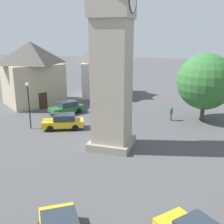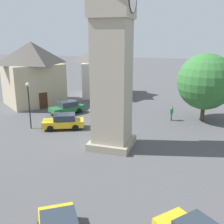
{
  "view_description": "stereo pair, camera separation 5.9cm",
  "coord_description": "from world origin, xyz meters",
  "px_view_note": "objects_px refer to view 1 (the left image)",
  "views": [
    {
      "loc": [
        -20.3,
        -6.43,
        9.03
      ],
      "look_at": [
        0.0,
        0.0,
        3.03
      ],
      "focal_mm": 43.05,
      "sensor_mm": 36.0,
      "label": 1
    },
    {
      "loc": [
        -20.28,
        -6.49,
        9.03
      ],
      "look_at": [
        0.0,
        0.0,
        3.03
      ],
      "focal_mm": 43.05,
      "sensor_mm": 36.0,
      "label": 2
    }
  ],
  "objects_px": {
    "car_blue_kerb": "(63,122)",
    "tree": "(205,82)",
    "building_corner_back": "(102,69)",
    "clock_tower": "(112,9)",
    "pedestrian": "(171,112)",
    "lamp_post": "(28,98)",
    "car_black_far": "(67,107)",
    "building_terrace_right": "(32,73)"
  },
  "relations": [
    {
      "from": "building_terrace_right",
      "to": "clock_tower",
      "type": "bearing_deg",
      "value": -126.82
    },
    {
      "from": "clock_tower",
      "to": "building_terrace_right",
      "type": "distance_m",
      "value": 19.73
    },
    {
      "from": "clock_tower",
      "to": "building_corner_back",
      "type": "height_order",
      "value": "clock_tower"
    },
    {
      "from": "tree",
      "to": "building_terrace_right",
      "type": "relative_size",
      "value": 0.75
    },
    {
      "from": "car_black_far",
      "to": "tree",
      "type": "relative_size",
      "value": 0.59
    },
    {
      "from": "car_black_far",
      "to": "building_terrace_right",
      "type": "distance_m",
      "value": 8.1
    },
    {
      "from": "car_blue_kerb",
      "to": "building_corner_back",
      "type": "relative_size",
      "value": 0.5
    },
    {
      "from": "car_blue_kerb",
      "to": "tree",
      "type": "relative_size",
      "value": 0.6
    },
    {
      "from": "clock_tower",
      "to": "pedestrian",
      "type": "height_order",
      "value": "clock_tower"
    },
    {
      "from": "tree",
      "to": "car_black_far",
      "type": "bearing_deg",
      "value": 97.85
    },
    {
      "from": "clock_tower",
      "to": "tree",
      "type": "relative_size",
      "value": 2.56
    },
    {
      "from": "car_blue_kerb",
      "to": "clock_tower",
      "type": "bearing_deg",
      "value": -115.0
    },
    {
      "from": "car_blue_kerb",
      "to": "tree",
      "type": "distance_m",
      "value": 15.67
    },
    {
      "from": "pedestrian",
      "to": "lamp_post",
      "type": "distance_m",
      "value": 15.25
    },
    {
      "from": "car_black_far",
      "to": "lamp_post",
      "type": "height_order",
      "value": "lamp_post"
    },
    {
      "from": "car_black_far",
      "to": "tree",
      "type": "xyz_separation_m",
      "value": [
        2.15,
        -15.63,
        3.59
      ]
    },
    {
      "from": "lamp_post",
      "to": "car_blue_kerb",
      "type": "bearing_deg",
      "value": -73.18
    },
    {
      "from": "pedestrian",
      "to": "car_blue_kerb",
      "type": "bearing_deg",
      "value": 121.23
    },
    {
      "from": "clock_tower",
      "to": "pedestrian",
      "type": "xyz_separation_m",
      "value": [
        8.95,
        -4.06,
        -10.02
      ]
    },
    {
      "from": "building_corner_back",
      "to": "tree",
      "type": "bearing_deg",
      "value": -121.76
    },
    {
      "from": "car_black_far",
      "to": "building_corner_back",
      "type": "height_order",
      "value": "building_corner_back"
    },
    {
      "from": "building_terrace_right",
      "to": "lamp_post",
      "type": "height_order",
      "value": "building_terrace_right"
    },
    {
      "from": "building_terrace_right",
      "to": "lamp_post",
      "type": "bearing_deg",
      "value": -148.88
    },
    {
      "from": "clock_tower",
      "to": "tree",
      "type": "distance_m",
      "value": 14.17
    },
    {
      "from": "building_corner_back",
      "to": "car_blue_kerb",
      "type": "bearing_deg",
      "value": -173.93
    },
    {
      "from": "clock_tower",
      "to": "car_blue_kerb",
      "type": "height_order",
      "value": "clock_tower"
    },
    {
      "from": "clock_tower",
      "to": "building_corner_back",
      "type": "relative_size",
      "value": 2.11
    },
    {
      "from": "tree",
      "to": "car_blue_kerb",
      "type": "bearing_deg",
      "value": 118.57
    },
    {
      "from": "clock_tower",
      "to": "lamp_post",
      "type": "bearing_deg",
      "value": 78.7
    },
    {
      "from": "tree",
      "to": "lamp_post",
      "type": "relative_size",
      "value": 1.57
    },
    {
      "from": "clock_tower",
      "to": "lamp_post",
      "type": "distance_m",
      "value": 12.27
    },
    {
      "from": "tree",
      "to": "building_terrace_right",
      "type": "xyz_separation_m",
      "value": [
        1.01,
        22.19,
        -0.05
      ]
    },
    {
      "from": "clock_tower",
      "to": "building_corner_back",
      "type": "xyz_separation_m",
      "value": [
        19.5,
        7.82,
        -6.92
      ]
    },
    {
      "from": "clock_tower",
      "to": "car_black_far",
      "type": "relative_size",
      "value": 4.34
    },
    {
      "from": "car_blue_kerb",
      "to": "building_corner_back",
      "type": "bearing_deg",
      "value": 6.07
    },
    {
      "from": "car_blue_kerb",
      "to": "building_terrace_right",
      "type": "distance_m",
      "value": 12.6
    },
    {
      "from": "building_corner_back",
      "to": "lamp_post",
      "type": "bearing_deg",
      "value": 175.36
    },
    {
      "from": "car_black_far",
      "to": "lamp_post",
      "type": "distance_m",
      "value": 6.64
    },
    {
      "from": "car_black_far",
      "to": "building_terrace_right",
      "type": "height_order",
      "value": "building_terrace_right"
    },
    {
      "from": "car_blue_kerb",
      "to": "tree",
      "type": "bearing_deg",
      "value": -61.43
    },
    {
      "from": "clock_tower",
      "to": "tree",
      "type": "bearing_deg",
      "value": -35.99
    },
    {
      "from": "car_blue_kerb",
      "to": "car_black_far",
      "type": "height_order",
      "value": "same"
    }
  ]
}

